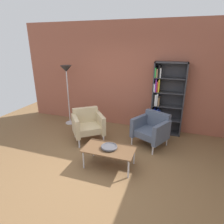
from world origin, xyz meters
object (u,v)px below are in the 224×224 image
object	(u,v)px
coffee_table_low	(109,150)
armchair_corner_red	(88,124)
decorative_bowl	(109,147)
bookshelf_tall	(164,100)
armchair_near_window	(152,129)
floor_lamp_torchiere	(67,76)

from	to	relation	value
coffee_table_low	armchair_corner_red	distance (m)	1.28
decorative_bowl	armchair_corner_red	xyz separation A→B (m)	(-0.90, 0.91, -0.02)
bookshelf_tall	armchair_corner_red	distance (m)	2.09
coffee_table_low	decorative_bowl	size ratio (longest dim) A/B	3.12
armchair_corner_red	bookshelf_tall	bearing A→B (deg)	-7.91
armchair_near_window	armchair_corner_red	size ratio (longest dim) A/B	0.97
floor_lamp_torchiere	bookshelf_tall	bearing A→B (deg)	5.93
bookshelf_tall	decorative_bowl	xyz separation A→B (m)	(-0.84, -1.95, -0.49)
armchair_near_window	floor_lamp_torchiere	distance (m)	2.79
floor_lamp_torchiere	coffee_table_low	bearing A→B (deg)	-41.65
armchair_corner_red	coffee_table_low	bearing A→B (deg)	-84.25
coffee_table_low	floor_lamp_torchiere	xyz separation A→B (m)	(-1.88, 1.67, 1.08)
armchair_near_window	coffee_table_low	bearing A→B (deg)	-93.18
armchair_near_window	armchair_corner_red	world-z (taller)	same
armchair_corner_red	decorative_bowl	bearing A→B (deg)	-84.25
armchair_near_window	armchair_corner_red	xyz separation A→B (m)	(-1.55, -0.24, 0.00)
armchair_corner_red	floor_lamp_torchiere	distance (m)	1.62
bookshelf_tall	decorative_bowl	bearing A→B (deg)	-113.26
armchair_near_window	floor_lamp_torchiere	xyz separation A→B (m)	(-2.54, 0.52, 1.03)
bookshelf_tall	armchair_corner_red	size ratio (longest dim) A/B	2.00
bookshelf_tall	floor_lamp_torchiere	size ratio (longest dim) A/B	1.09
armchair_near_window	floor_lamp_torchiere	world-z (taller)	floor_lamp_torchiere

